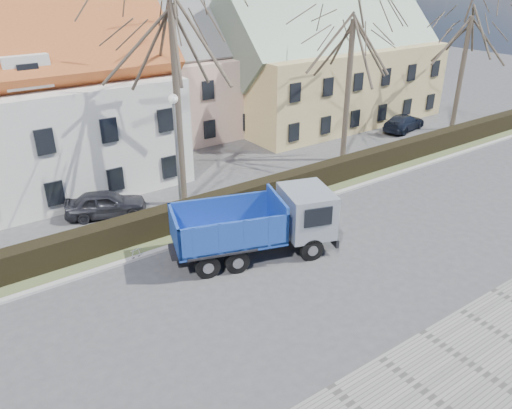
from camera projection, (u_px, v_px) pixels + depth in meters
ground at (312, 260)px, 22.40m from camera, size 120.00×120.00×0.00m
sidewalk_near at (485, 374)px, 16.11m from camera, size 80.00×5.00×0.08m
curb_far at (254, 220)px, 25.76m from camera, size 80.00×0.30×0.12m
grass_strip at (237, 209)px, 26.95m from camera, size 80.00×3.00×0.10m
hedge at (239, 200)px, 26.54m from camera, size 60.00×0.90×1.30m
building_pink at (181, 81)px, 37.47m from camera, size 10.80×8.80×8.00m
building_yellow at (327, 67)px, 41.33m from camera, size 18.80×10.80×8.50m
tree_1 at (177, 90)px, 24.88m from camera, size 9.20×9.20×12.65m
tree_2 at (349, 78)px, 31.42m from camera, size 8.00×8.00×11.00m
tree_3 at (463, 63)px, 37.72m from camera, size 7.60×7.60×10.45m
dump_truck at (249, 227)px, 22.07m from camera, size 8.01×4.94×3.01m
streetlight at (178, 159)px, 24.61m from camera, size 0.52×0.52×6.60m
cart_frame at (132, 255)px, 22.20m from camera, size 0.67×0.42×0.58m
parked_car_a at (106, 204)px, 26.02m from camera, size 4.42×3.03×1.40m
parked_car_b at (404, 122)px, 39.50m from camera, size 4.68×2.69×1.28m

